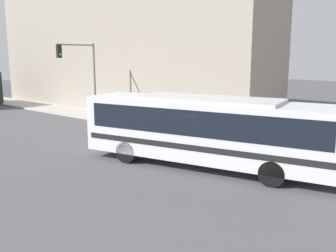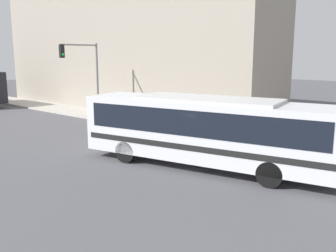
{
  "view_description": "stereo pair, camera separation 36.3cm",
  "coord_description": "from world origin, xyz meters",
  "px_view_note": "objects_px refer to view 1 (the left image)",
  "views": [
    {
      "loc": [
        -13.14,
        -9.55,
        4.85
      ],
      "look_at": [
        1.11,
        2.07,
        1.32
      ],
      "focal_mm": 40.0,
      "sensor_mm": 36.0,
      "label": 1
    },
    {
      "loc": [
        -12.91,
        -9.83,
        4.85
      ],
      "look_at": [
        1.11,
        2.07,
        1.32
      ],
      "focal_mm": 40.0,
      "sensor_mm": 36.0,
      "label": 2
    }
  ],
  "objects_px": {
    "city_bus": "(207,127)",
    "pedestrian_near_corner": "(136,109)",
    "parking_meter": "(126,111)",
    "fire_hydrant": "(193,127)",
    "pedestrian_mid_block": "(139,109)",
    "traffic_light_pole": "(82,67)"
  },
  "relations": [
    {
      "from": "parking_meter",
      "to": "pedestrian_mid_block",
      "type": "relative_size",
      "value": 0.75
    },
    {
      "from": "traffic_light_pole",
      "to": "pedestrian_near_corner",
      "type": "xyz_separation_m",
      "value": [
        1.53,
        -3.9,
        -2.86
      ]
    },
    {
      "from": "parking_meter",
      "to": "pedestrian_mid_block",
      "type": "distance_m",
      "value": 1.12
    },
    {
      "from": "traffic_light_pole",
      "to": "parking_meter",
      "type": "bearing_deg",
      "value": -74.65
    },
    {
      "from": "pedestrian_near_corner",
      "to": "pedestrian_mid_block",
      "type": "xyz_separation_m",
      "value": [
        0.51,
        0.25,
        -0.11
      ]
    },
    {
      "from": "traffic_light_pole",
      "to": "parking_meter",
      "type": "xyz_separation_m",
      "value": [
        0.94,
        -3.44,
        -2.96
      ]
    },
    {
      "from": "city_bus",
      "to": "parking_meter",
      "type": "xyz_separation_m",
      "value": [
        4.99,
        10.06,
        -0.83
      ]
    },
    {
      "from": "fire_hydrant",
      "to": "pedestrian_near_corner",
      "type": "relative_size",
      "value": 0.41
    },
    {
      "from": "traffic_light_pole",
      "to": "fire_hydrant",
      "type": "bearing_deg",
      "value": -84.14
    },
    {
      "from": "pedestrian_near_corner",
      "to": "pedestrian_mid_block",
      "type": "height_order",
      "value": "pedestrian_near_corner"
    },
    {
      "from": "pedestrian_near_corner",
      "to": "pedestrian_mid_block",
      "type": "relative_size",
      "value": 1.12
    },
    {
      "from": "parking_meter",
      "to": "pedestrian_near_corner",
      "type": "bearing_deg",
      "value": -37.72
    },
    {
      "from": "city_bus",
      "to": "pedestrian_near_corner",
      "type": "height_order",
      "value": "city_bus"
    },
    {
      "from": "city_bus",
      "to": "traffic_light_pole",
      "type": "height_order",
      "value": "traffic_light_pole"
    },
    {
      "from": "parking_meter",
      "to": "pedestrian_near_corner",
      "type": "xyz_separation_m",
      "value": [
        0.59,
        -0.46,
        0.11
      ]
    },
    {
      "from": "city_bus",
      "to": "pedestrian_mid_block",
      "type": "xyz_separation_m",
      "value": [
        6.09,
        9.85,
        -0.83
      ]
    },
    {
      "from": "traffic_light_pole",
      "to": "pedestrian_near_corner",
      "type": "height_order",
      "value": "traffic_light_pole"
    },
    {
      "from": "city_bus",
      "to": "pedestrian_near_corner",
      "type": "xyz_separation_m",
      "value": [
        5.58,
        9.61,
        -0.72
      ]
    },
    {
      "from": "traffic_light_pole",
      "to": "parking_meter",
      "type": "relative_size",
      "value": 4.63
    },
    {
      "from": "traffic_light_pole",
      "to": "pedestrian_near_corner",
      "type": "bearing_deg",
      "value": -68.53
    },
    {
      "from": "city_bus",
      "to": "pedestrian_mid_block",
      "type": "distance_m",
      "value": 11.61
    },
    {
      "from": "fire_hydrant",
      "to": "pedestrian_mid_block",
      "type": "relative_size",
      "value": 0.46
    }
  ]
}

